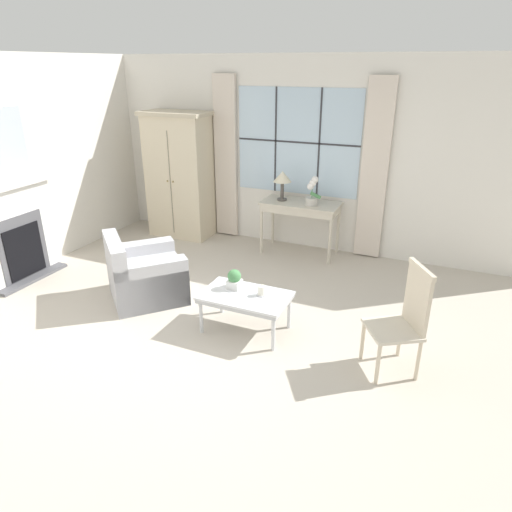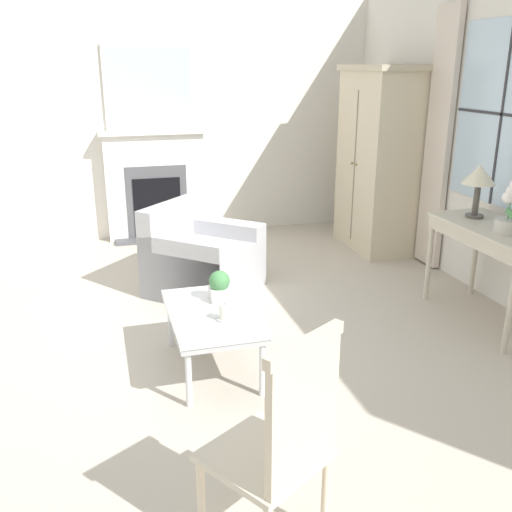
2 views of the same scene
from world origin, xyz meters
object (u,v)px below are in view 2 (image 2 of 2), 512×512
fireplace (155,176)px  potted_plant_small (219,286)px  potted_orchid (509,211)px  armchair_upholstered (202,261)px  armoire (378,160)px  pillar_candle (225,313)px  coffee_table (212,317)px  table_lamp (479,178)px  console_table (496,238)px  side_chair_wooden (284,438)px

fireplace → potted_plant_small: size_ratio=10.35×
potted_orchid → armchair_upholstered: 2.60m
potted_plant_small → armoire: bearing=132.8°
potted_orchid → armchair_upholstered: bearing=-125.4°
pillar_candle → armoire: bearing=136.6°
fireplace → coffee_table: size_ratio=2.40×
armoire → fireplace: bearing=-114.3°
fireplace → table_lamp: size_ratio=5.12×
armchair_upholstered → armoire: bearing=110.4°
console_table → pillar_candle: size_ratio=9.46×
armchair_upholstered → table_lamp: bearing=65.2°
coffee_table → pillar_candle: size_ratio=7.73×
potted_plant_small → pillar_candle: (0.33, -0.04, -0.06)m
armoire → potted_orchid: bearing=-2.1°
potted_orchid → pillar_candle: bearing=-86.1°
armchair_upholstered → pillar_candle: 1.62m
potted_plant_small → side_chair_wooden: bearing=-3.9°
potted_orchid → armoire: bearing=177.9°
table_lamp → fireplace: bearing=-140.6°
side_chair_wooden → fireplace: bearing=179.8°
fireplace → coffee_table: 3.30m
side_chair_wooden → coffee_table: (-1.60, 0.03, -0.19)m
fireplace → armoire: (1.05, 2.33, 0.26)m
potted_orchid → coffee_table: size_ratio=0.45×
fireplace → potted_plant_small: (3.11, 0.10, -0.21)m
console_table → pillar_candle: console_table is taller
armoire → console_table: size_ratio=1.76×
armoire → coffee_table: (2.23, -2.32, -0.62)m
table_lamp → coffee_table: size_ratio=0.47×
fireplace → armchair_upholstered: fireplace is taller
pillar_candle → coffee_table: bearing=-161.8°
armchair_upholstered → potted_plant_small: (1.27, -0.10, 0.25)m
console_table → coffee_table: console_table is taller
side_chair_wooden → armchair_upholstered: bearing=175.8°
coffee_table → console_table: bearing=94.2°
armoire → potted_plant_small: size_ratio=9.29×
armchair_upholstered → pillar_candle: armchair_upholstered is taller
armoire → console_table: 2.08m
fireplace → armoire: size_ratio=1.11×
fireplace → armchair_upholstered: bearing=6.3°
armchair_upholstered → side_chair_wooden: side_chair_wooden is taller
armchair_upholstered → coffee_table: size_ratio=1.29×
armchair_upholstered → side_chair_wooden: size_ratio=1.14×
armchair_upholstered → coffee_table: 1.45m
fireplace → pillar_candle: (3.44, 0.06, -0.26)m
console_table → armchair_upholstered: armchair_upholstered is taller
table_lamp → potted_plant_small: size_ratio=2.02×
table_lamp → armchair_upholstered: 2.47m
console_table → coffee_table: size_ratio=1.22×
coffee_table → potted_plant_small: size_ratio=4.31×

